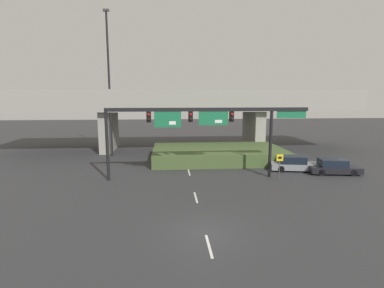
# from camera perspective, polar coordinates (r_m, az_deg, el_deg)

# --- Properties ---
(ground_plane) EXTENTS (160.00, 160.00, 0.00)m
(ground_plane) POSITION_cam_1_polar(r_m,az_deg,el_deg) (17.48, 2.48, -16.22)
(ground_plane) COLOR #2D2D30
(lane_markings) EXTENTS (0.14, 31.71, 0.01)m
(lane_markings) POSITION_cam_1_polar(r_m,az_deg,el_deg) (29.65, -0.57, -5.43)
(lane_markings) COLOR silver
(lane_markings) RESTS_ON ground
(signal_gantry) EXTENTS (18.20, 0.44, 6.44)m
(signal_gantry) POSITION_cam_1_polar(r_m,az_deg,el_deg) (26.75, 2.03, 4.48)
(signal_gantry) COLOR black
(signal_gantry) RESTS_ON ground
(speed_limit_sign) EXTENTS (0.60, 0.11, 2.40)m
(speed_limit_sign) POSITION_cam_1_polar(r_m,az_deg,el_deg) (27.81, 16.34, -3.48)
(speed_limit_sign) COLOR #4C4C4C
(speed_limit_sign) RESTS_ON ground
(highway_light_pole_near) EXTENTS (0.70, 0.36, 17.45)m
(highway_light_pole_near) POSITION_cam_1_polar(r_m,az_deg,el_deg) (38.27, -15.50, 11.30)
(highway_light_pole_near) COLOR black
(highway_light_pole_near) RESTS_ON ground
(overpass_bridge) EXTENTS (47.76, 8.87, 8.25)m
(overpass_bridge) POSITION_cam_1_polar(r_m,az_deg,el_deg) (41.84, -1.83, 7.17)
(overpass_bridge) COLOR gray
(overpass_bridge) RESTS_ON ground
(grass_embankment) EXTENTS (15.04, 8.81, 1.44)m
(grass_embankment) POSITION_cam_1_polar(r_m,az_deg,el_deg) (35.30, 4.93, -1.89)
(grass_embankment) COLOR #42562D
(grass_embankment) RESTS_ON ground
(parked_sedan_near_right) EXTENTS (4.96, 2.56, 1.49)m
(parked_sedan_near_right) POSITION_cam_1_polar(r_m,az_deg,el_deg) (31.94, 18.82, -3.60)
(parked_sedan_near_right) COLOR gray
(parked_sedan_near_right) RESTS_ON ground
(parked_sedan_mid_right) EXTENTS (4.96, 2.48, 1.44)m
(parked_sedan_mid_right) POSITION_cam_1_polar(r_m,az_deg,el_deg) (32.09, 25.37, -3.98)
(parked_sedan_mid_right) COLOR black
(parked_sedan_mid_right) RESTS_ON ground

